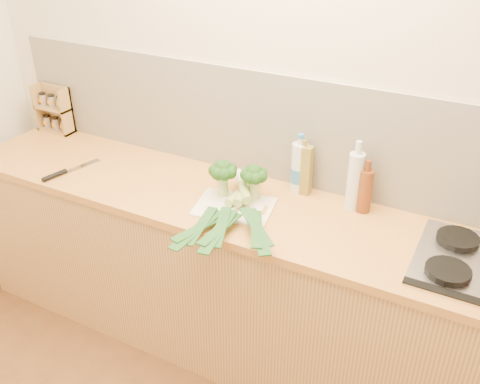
# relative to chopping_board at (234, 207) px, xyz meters

# --- Properties ---
(room_shell) EXTENTS (3.50, 3.50, 3.50)m
(room_shell) POSITION_rel_chopping_board_xyz_m (0.08, 0.35, 0.26)
(room_shell) COLOR beige
(room_shell) RESTS_ON ground
(counter) EXTENTS (3.20, 0.62, 0.90)m
(counter) POSITION_rel_chopping_board_xyz_m (0.08, 0.06, -0.45)
(counter) COLOR tan
(counter) RESTS_ON ground
(chopping_board) EXTENTS (0.39, 0.32, 0.01)m
(chopping_board) POSITION_rel_chopping_board_xyz_m (0.00, 0.00, 0.00)
(chopping_board) COLOR beige
(chopping_board) RESTS_ON counter
(broccoli_left) EXTENTS (0.13, 0.14, 0.19)m
(broccoli_left) POSITION_rel_chopping_board_xyz_m (-0.09, 0.06, 0.13)
(broccoli_left) COLOR #A5C271
(broccoli_left) RESTS_ON chopping_board
(broccoli_right) EXTENTS (0.13, 0.13, 0.18)m
(broccoli_right) POSITION_rel_chopping_board_xyz_m (0.05, 0.09, 0.13)
(broccoli_right) COLOR #A5C271
(broccoli_right) RESTS_ON chopping_board
(leek_front) EXTENTS (0.11, 0.70, 0.04)m
(leek_front) POSITION_rel_chopping_board_xyz_m (-0.02, -0.02, 0.03)
(leek_front) COLOR white
(leek_front) RESTS_ON chopping_board
(leek_mid) EXTENTS (0.16, 0.63, 0.04)m
(leek_mid) POSITION_rel_chopping_board_xyz_m (0.04, -0.05, 0.05)
(leek_mid) COLOR white
(leek_mid) RESTS_ON chopping_board
(leek_back) EXTENTS (0.45, 0.58, 0.04)m
(leek_back) POSITION_rel_chopping_board_xyz_m (0.07, -0.01, 0.06)
(leek_back) COLOR white
(leek_back) RESTS_ON chopping_board
(chefs_knife) EXTENTS (0.11, 0.34, 0.02)m
(chefs_knife) POSITION_rel_chopping_board_xyz_m (-0.94, -0.13, 0.00)
(chefs_knife) COLOR silver
(chefs_knife) RESTS_ON counter
(spice_rack) EXTENTS (0.23, 0.09, 0.28)m
(spice_rack) POSITION_rel_chopping_board_xyz_m (-1.37, 0.30, 0.12)
(spice_rack) COLOR tan
(spice_rack) RESTS_ON counter
(oil_tin) EXTENTS (0.08, 0.05, 0.27)m
(oil_tin) POSITION_rel_chopping_board_xyz_m (0.22, 0.28, 0.12)
(oil_tin) COLOR olive
(oil_tin) RESTS_ON counter
(glass_bottle) EXTENTS (0.07, 0.07, 0.33)m
(glass_bottle) POSITION_rel_chopping_board_xyz_m (0.47, 0.25, 0.14)
(glass_bottle) COLOR silver
(glass_bottle) RESTS_ON counter
(amber_bottle) EXTENTS (0.06, 0.06, 0.26)m
(amber_bottle) POSITION_rel_chopping_board_xyz_m (0.53, 0.25, 0.10)
(amber_bottle) COLOR #622F12
(amber_bottle) RESTS_ON counter
(water_bottle) EXTENTS (0.08, 0.08, 0.28)m
(water_bottle) POSITION_rel_chopping_board_xyz_m (0.19, 0.29, 0.11)
(water_bottle) COLOR silver
(water_bottle) RESTS_ON counter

